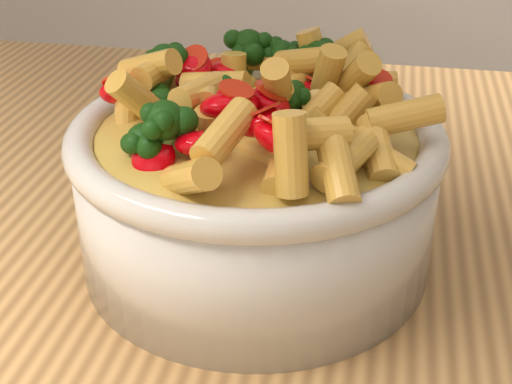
# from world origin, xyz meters

# --- Properties ---
(table) EXTENTS (1.20, 0.80, 0.90)m
(table) POSITION_xyz_m (0.00, 0.00, 0.80)
(table) COLOR tan
(table) RESTS_ON ground
(serving_bowl) EXTENTS (0.22, 0.22, 0.10)m
(serving_bowl) POSITION_xyz_m (0.01, 0.00, 0.95)
(serving_bowl) COLOR silver
(serving_bowl) RESTS_ON table
(pasta_salad) EXTENTS (0.18, 0.18, 0.04)m
(pasta_salad) POSITION_xyz_m (0.01, 0.00, 1.01)
(pasta_salad) COLOR gold
(pasta_salad) RESTS_ON serving_bowl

